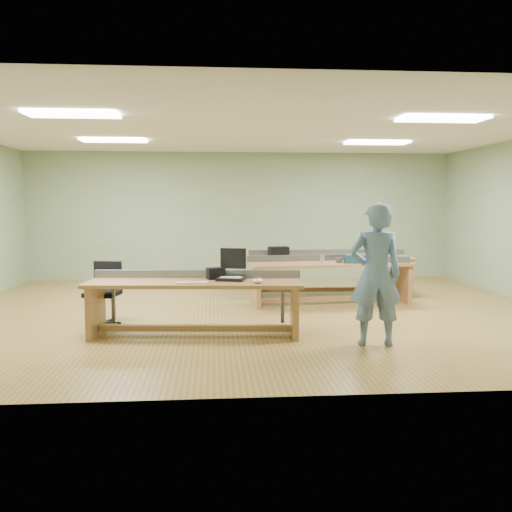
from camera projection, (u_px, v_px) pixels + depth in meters
name	position (u px, v px, depth m)	size (l,w,h in m)	color
floor	(254.00, 312.00, 9.06)	(10.00, 10.00, 0.00)	olive
ceiling	(254.00, 129.00, 8.76)	(10.00, 10.00, 0.00)	silver
wall_back	(241.00, 216.00, 12.88)	(10.00, 0.04, 3.00)	gray
wall_front	(287.00, 238.00, 4.94)	(10.00, 0.04, 3.00)	gray
fluor_panels	(254.00, 131.00, 8.77)	(6.20, 3.50, 0.03)	white
workbench_front	(195.00, 295.00, 7.44)	(2.99, 1.04, 0.86)	#9C6D41
workbench_mid	(330.00, 273.00, 9.75)	(3.00, 1.04, 0.86)	#9C6D41
workbench_back	(330.00, 266.00, 10.77)	(3.24, 0.94, 0.86)	#9C6D41
person	(376.00, 275.00, 6.85)	(0.66, 0.44, 1.82)	slate
laptop_base	(231.00, 279.00, 7.47)	(0.37, 0.30, 0.04)	black
laptop_screen	(233.00, 258.00, 7.58)	(0.37, 0.02, 0.29)	black
keyboard	(192.00, 283.00, 7.16)	(0.40, 0.13, 0.02)	silver
trackball_mouse	(258.00, 280.00, 7.21)	(0.14, 0.17, 0.07)	white
camera_bag	(216.00, 273.00, 7.58)	(0.24, 0.15, 0.16)	black
task_chair	(104.00, 303.00, 8.00)	(0.61, 0.61, 0.94)	black
parts_bin_teal	(356.00, 259.00, 9.67)	(0.42, 0.31, 0.15)	#153745
parts_bin_grey	(397.00, 259.00, 9.77)	(0.42, 0.27, 0.11)	#37383A
mug	(339.00, 260.00, 9.67)	(0.13, 0.13, 0.10)	#37383A
drinks_can	(322.00, 259.00, 9.58)	(0.07, 0.07, 0.13)	silver
storage_box_back	(278.00, 252.00, 10.54)	(0.38, 0.27, 0.21)	black
tray_back	(377.00, 254.00, 10.68)	(0.30, 0.22, 0.12)	#37383A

